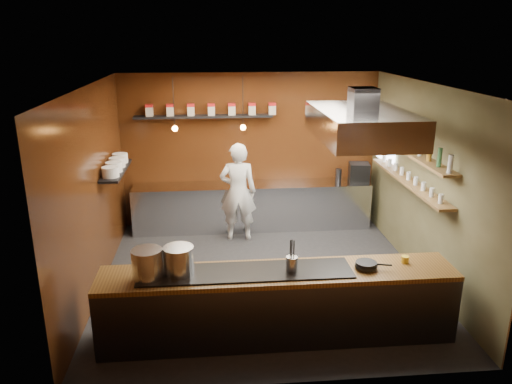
{
  "coord_description": "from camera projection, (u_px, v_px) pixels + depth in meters",
  "views": [
    {
      "loc": [
        -0.78,
        -7.07,
        3.7
      ],
      "look_at": [
        -0.09,
        0.4,
        1.31
      ],
      "focal_mm": 35.0,
      "sensor_mm": 36.0,
      "label": 1
    }
  ],
  "objects": [
    {
      "name": "pendant_left",
      "position": [
        175.0,
        126.0,
        8.73
      ],
      "size": [
        0.1,
        0.1,
        0.95
      ],
      "color": "black",
      "rests_on": "ceiling"
    },
    {
      "name": "floor",
      "position": [
        264.0,
        278.0,
        7.9
      ],
      "size": [
        5.0,
        5.0,
        0.0
      ],
      "primitive_type": "plane",
      "color": "black",
      "rests_on": "ground"
    },
    {
      "name": "right_wall",
      "position": [
        426.0,
        183.0,
        7.66
      ],
      "size": [
        0.0,
        5.0,
        5.0
      ],
      "primitive_type": "plane",
      "rotation": [
        1.57,
        0.0,
        -1.57
      ],
      "color": "#464328",
      "rests_on": "ground"
    },
    {
      "name": "utensil_crock",
      "position": [
        292.0,
        264.0,
        6.04
      ],
      "size": [
        0.18,
        0.18,
        0.19
      ],
      "primitive_type": "cylinder",
      "rotation": [
        0.0,
        0.0,
        0.33
      ],
      "color": "silver",
      "rests_on": "pass_counter"
    },
    {
      "name": "bottle_shelf_lower",
      "position": [
        408.0,
        181.0,
        7.95
      ],
      "size": [
        0.26,
        2.8,
        0.04
      ],
      "primitive_type": "cube",
      "color": "brown",
      "rests_on": "right_wall"
    },
    {
      "name": "plate_stacks",
      "position": [
        116.0,
        165.0,
        8.14
      ],
      "size": [
        0.26,
        1.16,
        0.16
      ],
      "color": "white",
      "rests_on": "plate_shelf"
    },
    {
      "name": "ceiling",
      "position": [
        265.0,
        85.0,
        6.98
      ],
      "size": [
        5.0,
        5.0,
        0.0
      ],
      "primitive_type": "plane",
      "rotation": [
        3.14,
        0.0,
        0.0
      ],
      "color": "silver",
      "rests_on": "back_wall"
    },
    {
      "name": "butter_jar",
      "position": [
        405.0,
        259.0,
        6.32
      ],
      "size": [
        0.11,
        0.11,
        0.09
      ],
      "primitive_type": "cylinder",
      "rotation": [
        0.0,
        0.0,
        0.1
      ],
      "color": "gold",
      "rests_on": "pass_counter"
    },
    {
      "name": "extractor_hood",
      "position": [
        362.0,
        124.0,
        6.87
      ],
      "size": [
        1.2,
        2.0,
        0.72
      ],
      "color": "#38383D",
      "rests_on": "ceiling"
    },
    {
      "name": "bottle_shelf_upper",
      "position": [
        411.0,
        152.0,
        7.8
      ],
      "size": [
        0.26,
        2.8,
        0.04
      ],
      "primitive_type": "cube",
      "color": "brown",
      "rests_on": "right_wall"
    },
    {
      "name": "chef",
      "position": [
        238.0,
        192.0,
        9.14
      ],
      "size": [
        0.7,
        0.48,
        1.84
      ],
      "primitive_type": "imported",
      "rotation": [
        0.0,
        0.0,
        3.07
      ],
      "color": "white",
      "rests_on": "floor"
    },
    {
      "name": "window_pane",
      "position": [
        387.0,
        136.0,
        9.15
      ],
      "size": [
        0.0,
        1.0,
        1.0
      ],
      "primitive_type": "plane",
      "rotation": [
        1.57,
        0.0,
        -1.57
      ],
      "color": "white",
      "rests_on": "right_wall"
    },
    {
      "name": "prep_counter",
      "position": [
        252.0,
        206.0,
        9.82
      ],
      "size": [
        4.6,
        0.65,
        0.9
      ],
      "primitive_type": "cube",
      "color": "silver",
      "rests_on": "floor"
    },
    {
      "name": "stockpot_large",
      "position": [
        147.0,
        264.0,
        5.85
      ],
      "size": [
        0.43,
        0.43,
        0.36
      ],
      "primitive_type": "cylinder",
      "rotation": [
        0.0,
        0.0,
        0.2
      ],
      "color": "silver",
      "rests_on": "pass_counter"
    },
    {
      "name": "stockpot_small",
      "position": [
        179.0,
        260.0,
        5.95
      ],
      "size": [
        0.49,
        0.49,
        0.34
      ],
      "primitive_type": "cylinder",
      "rotation": [
        0.0,
        0.0,
        0.43
      ],
      "color": "silver",
      "rests_on": "pass_counter"
    },
    {
      "name": "pass_counter",
      "position": [
        278.0,
        304.0,
        6.24
      ],
      "size": [
        4.4,
        0.72,
        0.94
      ],
      "color": "#38383D",
      "rests_on": "floor"
    },
    {
      "name": "wine_glasses",
      "position": [
        409.0,
        176.0,
        7.92
      ],
      "size": [
        0.07,
        2.37,
        0.13
      ],
      "color": "silver",
      "rests_on": "bottle_shelf_lower"
    },
    {
      "name": "frying_pan",
      "position": [
        367.0,
        265.0,
        6.15
      ],
      "size": [
        0.44,
        0.28,
        0.07
      ],
      "color": "black",
      "rests_on": "pass_counter"
    },
    {
      "name": "plate_shelf",
      "position": [
        116.0,
        171.0,
        8.17
      ],
      "size": [
        0.3,
        1.4,
        0.04
      ],
      "primitive_type": "cube",
      "color": "black",
      "rests_on": "left_wall"
    },
    {
      "name": "tin_shelf",
      "position": [
        204.0,
        117.0,
        9.39
      ],
      "size": [
        2.6,
        0.26,
        0.04
      ],
      "primitive_type": "cube",
      "color": "black",
      "rests_on": "back_wall"
    },
    {
      "name": "storage_tins",
      "position": [
        211.0,
        109.0,
        9.36
      ],
      "size": [
        2.43,
        0.13,
        0.22
      ],
      "color": "#C1B4A0",
      "rests_on": "tin_shelf"
    },
    {
      "name": "back_wall",
      "position": [
        251.0,
        150.0,
        9.81
      ],
      "size": [
        5.0,
        0.0,
        5.0
      ],
      "primitive_type": "plane",
      "rotation": [
        1.57,
        0.0,
        0.0
      ],
      "color": "#39150A",
      "rests_on": "ground"
    },
    {
      "name": "pendant_right",
      "position": [
        243.0,
        125.0,
        8.84
      ],
      "size": [
        0.1,
        0.1,
        0.95
      ],
      "color": "black",
      "rests_on": "ceiling"
    },
    {
      "name": "espresso_machine",
      "position": [
        359.0,
        173.0,
        9.77
      ],
      "size": [
        0.43,
        0.42,
        0.38
      ],
      "primitive_type": "cube",
      "rotation": [
        0.0,
        0.0,
        -0.16
      ],
      "color": "black",
      "rests_on": "prep_counter"
    },
    {
      "name": "left_wall",
      "position": [
        93.0,
        192.0,
        7.22
      ],
      "size": [
        0.0,
        5.0,
        5.0
      ],
      "primitive_type": "plane",
      "rotation": [
        1.57,
        0.0,
        1.57
      ],
      "color": "#39150A",
      "rests_on": "ground"
    },
    {
      "name": "bottles",
      "position": [
        412.0,
        143.0,
        7.76
      ],
      "size": [
        0.06,
        2.66,
        0.24
      ],
      "color": "silver",
      "rests_on": "bottle_shelf_upper"
    }
  ]
}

